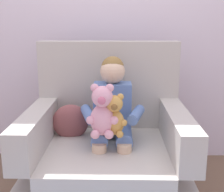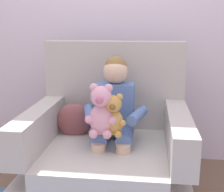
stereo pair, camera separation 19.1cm
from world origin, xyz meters
The scene contains 6 objects.
back_wall centered at (0.00, 0.77, 1.30)m, with size 6.00×0.10×2.60m, color silver.
armchair centered at (0.00, 0.06, 0.33)m, with size 1.06×0.94×1.07m.
seated_child centered at (0.03, 0.08, 0.61)m, with size 0.45×0.39×0.82m.
plush_pink centered at (-0.02, -0.12, 0.66)m, with size 0.20×0.16×0.33m.
plush_honey centered at (0.05, -0.11, 0.64)m, with size 0.16×0.13×0.27m.
throw_pillow centered at (-0.27, 0.18, 0.50)m, with size 0.26×0.12×0.26m, color #8C4C4C.
Camera 1 is at (0.07, -1.91, 1.20)m, focal length 48.72 mm.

